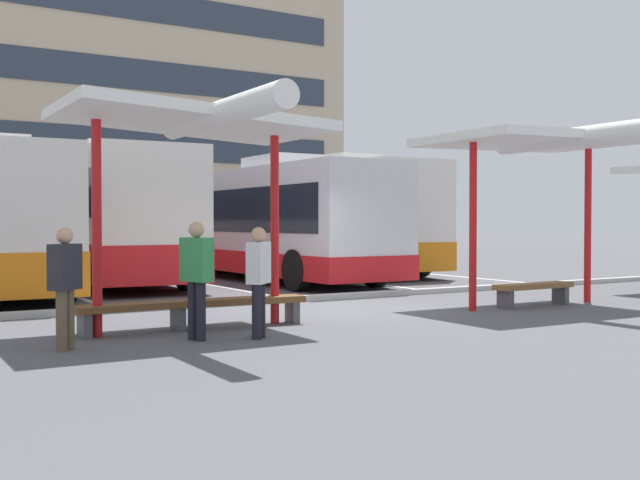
# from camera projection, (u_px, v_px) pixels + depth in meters

# --- Properties ---
(ground_plane) EXTENTS (160.00, 160.00, 0.00)m
(ground_plane) POSITION_uv_depth(u_px,v_px,m) (340.00, 308.00, 14.62)
(ground_plane) COLOR #515156
(terminal_building) EXTENTS (39.29, 11.47, 22.50)m
(terminal_building) POSITION_uv_depth(u_px,v_px,m) (14.00, 84.00, 45.29)
(terminal_building) COLOR #C6B293
(terminal_building) RESTS_ON ground
(coach_bus_1) EXTENTS (3.00, 12.31, 3.74)m
(coach_bus_1) POSITION_uv_depth(u_px,v_px,m) (96.00, 219.00, 21.76)
(coach_bus_1) COLOR silver
(coach_bus_1) RESTS_ON ground
(coach_bus_2) EXTENTS (2.68, 11.71, 3.45)m
(coach_bus_2) POSITION_uv_depth(u_px,v_px,m) (259.00, 224.00, 22.28)
(coach_bus_2) COLOR silver
(coach_bus_2) RESTS_ON ground
(coach_bus_3) EXTENTS (3.11, 10.93, 3.77)m
(coach_bus_3) POSITION_uv_depth(u_px,v_px,m) (325.00, 219.00, 25.62)
(coach_bus_3) COLOR silver
(coach_bus_3) RESTS_ON ground
(lane_stripe_1) EXTENTS (0.16, 14.00, 0.01)m
(lane_stripe_1) POSITION_uv_depth(u_px,v_px,m) (44.00, 285.00, 19.79)
(lane_stripe_1) COLOR white
(lane_stripe_1) RESTS_ON ground
(lane_stripe_2) EXTENTS (0.16, 14.00, 0.01)m
(lane_stripe_2) POSITION_uv_depth(u_px,v_px,m) (183.00, 280.00, 21.75)
(lane_stripe_2) COLOR white
(lane_stripe_2) RESTS_ON ground
(lane_stripe_3) EXTENTS (0.16, 14.00, 0.01)m
(lane_stripe_3) POSITION_uv_depth(u_px,v_px,m) (299.00, 275.00, 23.71)
(lane_stripe_3) COLOR white
(lane_stripe_3) RESTS_ON ground
(lane_stripe_4) EXTENTS (0.16, 14.00, 0.01)m
(lane_stripe_4) POSITION_uv_depth(u_px,v_px,m) (398.00, 271.00, 25.67)
(lane_stripe_4) COLOR white
(lane_stripe_4) RESTS_ON ground
(waiting_shelter_1) EXTENTS (3.86, 4.30, 3.35)m
(waiting_shelter_1) POSITION_uv_depth(u_px,v_px,m) (197.00, 125.00, 11.34)
(waiting_shelter_1) COLOR red
(waiting_shelter_1) RESTS_ON ground
(bench_2) EXTENTS (1.74, 0.52, 0.45)m
(bench_2) POSITION_uv_depth(u_px,v_px,m) (133.00, 311.00, 11.19)
(bench_2) COLOR brown
(bench_2) RESTS_ON ground
(bench_3) EXTENTS (1.95, 0.55, 0.45)m
(bench_3) POSITION_uv_depth(u_px,v_px,m) (246.00, 304.00, 12.07)
(bench_3) COLOR brown
(bench_3) RESTS_ON ground
(waiting_shelter_2) EXTENTS (4.14, 4.63, 3.38)m
(waiting_shelter_2) POSITION_uv_depth(u_px,v_px,m) (544.00, 144.00, 14.61)
(waiting_shelter_2) COLOR red
(waiting_shelter_2) RESTS_ON ground
(bench_4) EXTENTS (1.87, 0.48, 0.45)m
(bench_4) POSITION_uv_depth(u_px,v_px,m) (534.00, 289.00, 14.88)
(bench_4) COLOR brown
(bench_4) RESTS_ON ground
(platform_kerb) EXTENTS (44.00, 0.24, 0.12)m
(platform_kerb) POSITION_uv_depth(u_px,v_px,m) (303.00, 298.00, 15.83)
(platform_kerb) COLOR #ADADA8
(platform_kerb) RESTS_ON ground
(waiting_passenger_1) EXTENTS (0.37, 0.52, 1.65)m
(waiting_passenger_1) POSITION_uv_depth(u_px,v_px,m) (197.00, 272.00, 10.57)
(waiting_passenger_1) COLOR black
(waiting_passenger_1) RESTS_ON ground
(waiting_passenger_2) EXTENTS (0.48, 0.47, 1.57)m
(waiting_passenger_2) POSITION_uv_depth(u_px,v_px,m) (259.00, 275.00, 10.73)
(waiting_passenger_2) COLOR black
(waiting_passenger_2) RESTS_ON ground
(waiting_passenger_3) EXTENTS (0.48, 0.47, 1.57)m
(waiting_passenger_3) POSITION_uv_depth(u_px,v_px,m) (65.00, 281.00, 9.70)
(waiting_passenger_3) COLOR brown
(waiting_passenger_3) RESTS_ON ground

